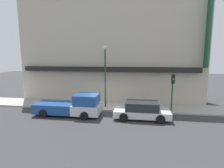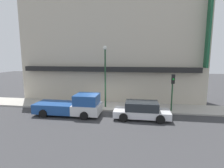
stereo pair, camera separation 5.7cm
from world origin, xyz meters
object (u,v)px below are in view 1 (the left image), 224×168
at_px(parked_car, 142,110).
at_px(fire_hydrant, 83,102).
at_px(traffic_light, 173,86).
at_px(pickup_truck, 73,106).
at_px(street_lamp, 105,70).

distance_m(parked_car, fire_hydrant, 6.15).
bearing_deg(traffic_light, parked_car, -143.49).
bearing_deg(fire_hydrant, pickup_truck, -92.69).
bearing_deg(fire_hydrant, parked_car, -22.64).
xyz_separation_m(pickup_truck, parked_car, (5.78, 0.00, -0.12)).
bearing_deg(street_lamp, parked_car, -34.96).
bearing_deg(fire_hydrant, street_lamp, 0.32).
bearing_deg(street_lamp, fire_hydrant, -179.68).
bearing_deg(pickup_truck, street_lamp, 46.17).
distance_m(parked_car, street_lamp, 5.15).
height_order(pickup_truck, parked_car, pickup_truck).
bearing_deg(pickup_truck, fire_hydrant, 88.52).
distance_m(pickup_truck, parked_car, 5.78).
relative_size(fire_hydrant, traffic_light, 0.23).
height_order(fire_hydrant, street_lamp, street_lamp).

